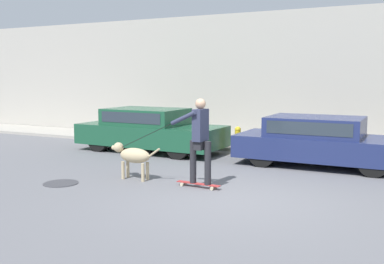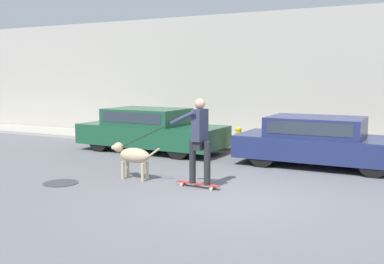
% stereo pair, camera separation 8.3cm
% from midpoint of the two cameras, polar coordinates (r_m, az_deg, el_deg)
% --- Properties ---
extents(ground_plane, '(36.00, 36.00, 0.00)m').
position_cam_midpoint_polar(ground_plane, '(8.34, 4.69, -8.45)').
color(ground_plane, slate).
extents(back_wall, '(32.00, 0.30, 4.34)m').
position_cam_midpoint_polar(back_wall, '(14.79, 15.07, 6.57)').
color(back_wall, '#ADA89E').
rests_on(back_wall, ground_plane).
extents(sidewalk_curb, '(30.00, 1.94, 0.10)m').
position_cam_midpoint_polar(sidewalk_curb, '(13.85, 13.84, -2.21)').
color(sidewalk_curb, '#A39E93').
rests_on(sidewalk_curb, ground_plane).
extents(parked_car_0, '(4.47, 1.89, 1.28)m').
position_cam_midpoint_polar(parked_car_0, '(13.51, -5.57, 0.23)').
color(parked_car_0, black).
rests_on(parked_car_0, ground_plane).
extents(parked_car_1, '(4.15, 1.83, 1.23)m').
position_cam_midpoint_polar(parked_car_1, '(11.66, 15.71, -1.16)').
color(parked_car_1, black).
rests_on(parked_car_1, ground_plane).
extents(dog, '(1.24, 0.34, 0.79)m').
position_cam_midpoint_polar(dog, '(9.84, -7.73, -3.00)').
color(dog, tan).
rests_on(dog, ground_plane).
extents(skateboarder, '(2.46, 0.54, 1.80)m').
position_cam_midpoint_polar(skateboarder, '(8.93, 0.73, -0.63)').
color(skateboarder, beige).
rests_on(skateboarder, ground_plane).
extents(manhole_cover, '(0.72, 0.72, 0.01)m').
position_cam_midpoint_polar(manhole_cover, '(9.86, -16.55, -6.26)').
color(manhole_cover, '#38383D').
rests_on(manhole_cover, ground_plane).
extents(fire_hydrant, '(0.18, 0.18, 0.79)m').
position_cam_midpoint_polar(fire_hydrant, '(13.10, 5.65, -0.94)').
color(fire_hydrant, gold).
rests_on(fire_hydrant, ground_plane).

